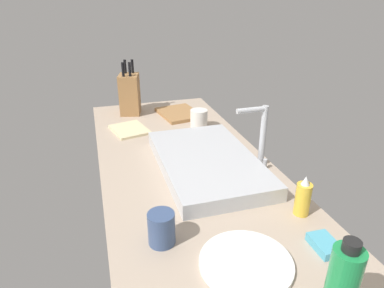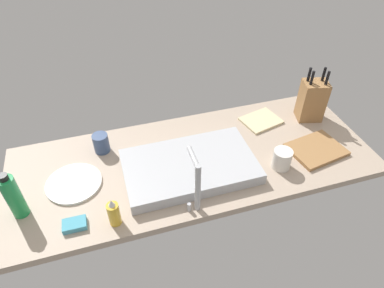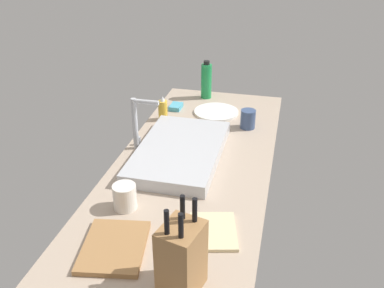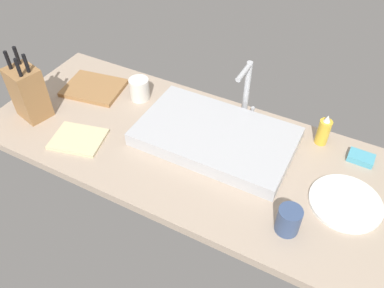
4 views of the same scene
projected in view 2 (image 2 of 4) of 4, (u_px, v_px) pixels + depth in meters
countertop_slab at (194, 161)px, 160.38cm from camera, size 169.57×66.10×3.50cm
sink_basin at (190, 166)px, 151.70cm from camera, size 58.36×34.83×5.39cm
faucet at (196, 182)px, 129.09cm from camera, size 5.50×12.55×24.21cm
knife_block at (312, 100)px, 176.30cm from camera, size 14.48×12.93×28.87cm
cutting_board at (316, 149)px, 162.81cm from camera, size 27.76×23.33×1.80cm
soap_bottle at (114, 213)px, 128.65cm from camera, size 4.72×4.72×13.16cm
water_bottle at (13, 196)px, 128.92cm from camera, size 6.13×6.13×21.97cm
dinner_plate at (74, 184)px, 146.71cm from camera, size 23.76×23.76×1.20cm
dish_towel at (261, 120)px, 180.51cm from camera, size 22.43×19.49×1.20cm
coffee_mug at (282, 159)px, 152.34cm from camera, size 8.48×8.48×9.41cm
ceramic_cup at (101, 143)px, 160.55cm from camera, size 7.40×7.40×9.38cm
dish_sponge at (75, 224)px, 130.16cm from camera, size 9.12×6.18×2.40cm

